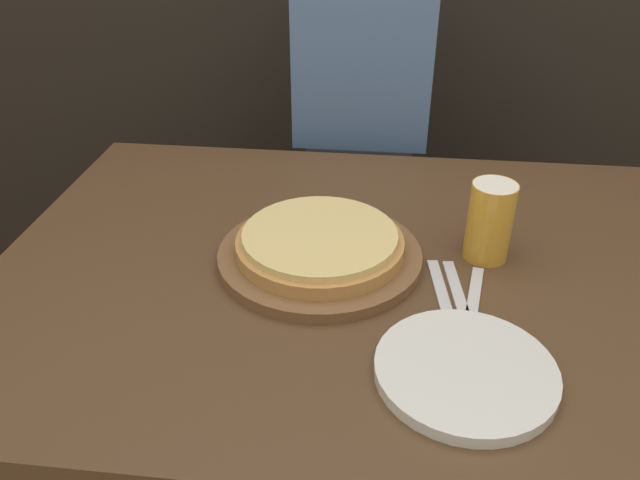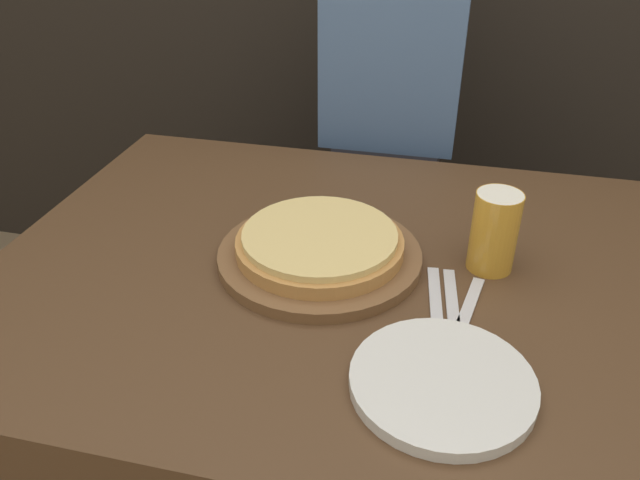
# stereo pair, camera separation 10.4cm
# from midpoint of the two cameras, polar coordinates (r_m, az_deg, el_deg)

# --- Properties ---
(dining_table) EXTENTS (1.24, 0.91, 0.75)m
(dining_table) POSITION_cam_midpoint_polar(r_m,az_deg,el_deg) (1.30, 0.87, -16.06)
(dining_table) COLOR #4C331E
(dining_table) RESTS_ON ground_plane
(pizza_on_board) EXTENTS (0.34, 0.34, 0.06)m
(pizza_on_board) POSITION_cam_midpoint_polar(r_m,az_deg,el_deg) (1.05, -2.84, -0.80)
(pizza_on_board) COLOR brown
(pizza_on_board) RESTS_ON dining_table
(beer_glass) EXTENTS (0.08, 0.08, 0.14)m
(beer_glass) POSITION_cam_midpoint_polar(r_m,az_deg,el_deg) (1.06, 12.63, 1.87)
(beer_glass) COLOR gold
(beer_glass) RESTS_ON dining_table
(dinner_plate) EXTENTS (0.24, 0.24, 0.02)m
(dinner_plate) POSITION_cam_midpoint_polar(r_m,az_deg,el_deg) (0.85, 9.70, -11.88)
(dinner_plate) COLOR silver
(dinner_plate) RESTS_ON dining_table
(fork) EXTENTS (0.04, 0.18, 0.00)m
(fork) POSITION_cam_midpoint_polar(r_m,az_deg,el_deg) (0.99, 8.12, -5.01)
(fork) COLOR silver
(fork) RESTS_ON dining_table
(dinner_knife) EXTENTS (0.04, 0.18, 0.00)m
(dinner_knife) POSITION_cam_midpoint_polar(r_m,az_deg,el_deg) (0.99, 9.57, -5.09)
(dinner_knife) COLOR silver
(dinner_knife) RESTS_ON dining_table
(spoon) EXTENTS (0.05, 0.16, 0.00)m
(spoon) POSITION_cam_midpoint_polar(r_m,az_deg,el_deg) (0.99, 11.02, -5.16)
(spoon) COLOR silver
(spoon) RESTS_ON dining_table
(diner_person) EXTENTS (0.32, 0.20, 1.35)m
(diner_person) POSITION_cam_midpoint_polar(r_m,az_deg,el_deg) (1.63, 1.86, 7.95)
(diner_person) COLOR #33333D
(diner_person) RESTS_ON ground_plane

